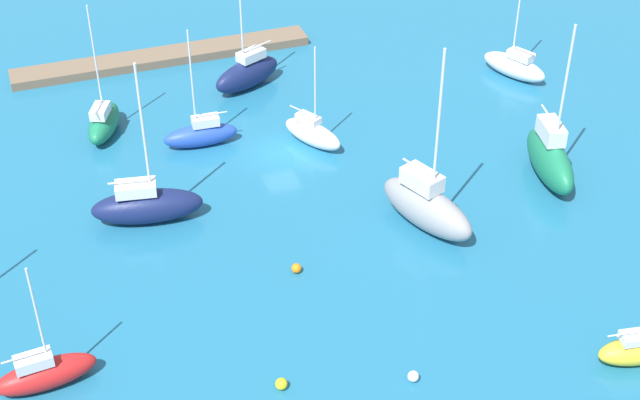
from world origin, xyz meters
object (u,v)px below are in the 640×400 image
at_px(mooring_buoy_yellow, 281,384).
at_px(sailboat_navy_west_end, 247,73).
at_px(pier_dock, 163,57).
at_px(sailboat_white_lone_south, 515,65).
at_px(sailboat_green_off_beacon, 550,158).
at_px(sailboat_red_along_channel, 45,373).
at_px(mooring_buoy_white, 413,376).
at_px(sailboat_blue_mid_basin, 201,134).
at_px(sailboat_green_inner_mooring, 104,122).
at_px(sailboat_gray_outer_mooring, 426,206).
at_px(sailboat_yellow_by_breakwater, 639,349).
at_px(mooring_buoy_orange, 296,268).
at_px(sailboat_navy_far_south, 147,205).
at_px(sailboat_white_near_pier, 312,133).

bearing_deg(mooring_buoy_yellow, sailboat_navy_west_end, -103.12).
relative_size(pier_dock, sailboat_white_lone_south, 2.28).
relative_size(sailboat_green_off_beacon, sailboat_red_along_channel, 1.49).
bearing_deg(mooring_buoy_white, sailboat_blue_mid_basin, -79.59).
height_order(sailboat_green_inner_mooring, mooring_buoy_white, sailboat_green_inner_mooring).
bearing_deg(sailboat_gray_outer_mooring, sailboat_white_lone_south, 115.24).
height_order(pier_dock, sailboat_gray_outer_mooring, sailboat_gray_outer_mooring).
bearing_deg(sailboat_blue_mid_basin, sailboat_yellow_by_breakwater, 122.71).
bearing_deg(mooring_buoy_orange, sailboat_red_along_channel, 15.80).
distance_m(sailboat_green_inner_mooring, mooring_buoy_white, 32.83).
distance_m(sailboat_navy_far_south, sailboat_navy_west_end, 18.95).
relative_size(sailboat_red_along_channel, sailboat_navy_west_end, 0.72).
height_order(sailboat_red_along_channel, sailboat_navy_west_end, sailboat_navy_west_end).
bearing_deg(sailboat_white_lone_south, sailboat_green_off_beacon, 133.72).
height_order(sailboat_green_inner_mooring, sailboat_white_lone_south, sailboat_white_lone_south).
xyz_separation_m(sailboat_white_near_pier, mooring_buoy_white, (2.81, 24.17, -0.68)).
relative_size(sailboat_yellow_by_breakwater, sailboat_gray_outer_mooring, 0.68).
xyz_separation_m(sailboat_navy_far_south, sailboat_yellow_by_breakwater, (-22.57, 21.73, -0.39)).
height_order(sailboat_red_along_channel, mooring_buoy_orange, sailboat_red_along_channel).
bearing_deg(mooring_buoy_white, mooring_buoy_orange, -74.25).
distance_m(sailboat_navy_west_end, sailboat_white_lone_south, 22.09).
bearing_deg(sailboat_white_near_pier, sailboat_navy_far_south, -97.87).
bearing_deg(sailboat_white_lone_south, sailboat_blue_mid_basin, 67.70).
relative_size(mooring_buoy_white, mooring_buoy_yellow, 0.94).
xyz_separation_m(sailboat_white_near_pier, sailboat_gray_outer_mooring, (-3.61, 11.91, 0.61)).
height_order(sailboat_green_off_beacon, sailboat_gray_outer_mooring, sailboat_gray_outer_mooring).
xyz_separation_m(sailboat_navy_far_south, sailboat_gray_outer_mooring, (-16.90, 6.70, 0.33)).
relative_size(sailboat_navy_west_end, mooring_buoy_orange, 17.86).
bearing_deg(sailboat_gray_outer_mooring, mooring_buoy_orange, -100.84).
bearing_deg(mooring_buoy_yellow, sailboat_red_along_channel, -20.75).
relative_size(pier_dock, sailboat_navy_far_south, 2.22).
bearing_deg(sailboat_green_off_beacon, sailboat_white_lone_south, 171.36).
height_order(sailboat_yellow_by_breakwater, sailboat_navy_west_end, sailboat_navy_west_end).
bearing_deg(pier_dock, sailboat_blue_mid_basin, 89.29).
height_order(sailboat_yellow_by_breakwater, sailboat_green_inner_mooring, sailboat_green_inner_mooring).
xyz_separation_m(sailboat_navy_far_south, mooring_buoy_white, (-10.48, 18.96, -0.95)).
distance_m(sailboat_navy_far_south, sailboat_blue_mid_basin, 9.64).
xyz_separation_m(sailboat_navy_far_south, mooring_buoy_yellow, (-3.70, 17.11, -0.93)).
bearing_deg(sailboat_green_off_beacon, pier_dock, -129.28).
bearing_deg(sailboat_green_inner_mooring, sailboat_green_off_beacon, -96.37).
relative_size(sailboat_gray_outer_mooring, sailboat_green_inner_mooring, 1.26).
bearing_deg(pier_dock, sailboat_green_inner_mooring, 57.57).
height_order(sailboat_white_lone_south, mooring_buoy_white, sailboat_white_lone_south).
relative_size(sailboat_navy_far_south, sailboat_green_inner_mooring, 1.12).
bearing_deg(mooring_buoy_white, sailboat_red_along_channel, -18.76).
height_order(pier_dock, sailboat_red_along_channel, sailboat_red_along_channel).
xyz_separation_m(sailboat_blue_mid_basin, mooring_buoy_white, (-4.93, 26.84, -0.65)).
xyz_separation_m(sailboat_red_along_channel, mooring_buoy_white, (-18.40, 6.25, -0.63)).
distance_m(sailboat_green_off_beacon, mooring_buoy_orange, 20.27).
xyz_separation_m(pier_dock, sailboat_navy_far_south, (5.73, 22.29, 0.90)).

